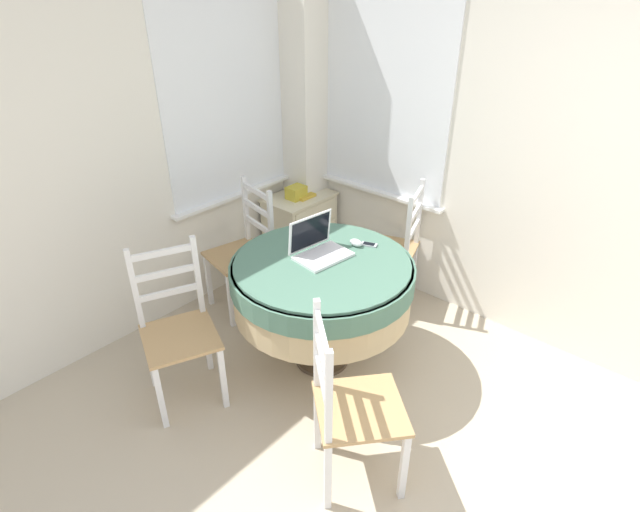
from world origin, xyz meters
TOP-DOWN VIEW (x-y plane):
  - corner_room_shell at (1.09, 1.74)m, footprint 4.20×4.63m
  - round_dining_table at (0.76, 1.52)m, footprint 1.14×1.14m
  - laptop at (0.80, 1.59)m, footprint 0.36×0.29m
  - computer_mouse at (1.05, 1.49)m, footprint 0.06×0.09m
  - cell_phone at (1.11, 1.43)m, footprint 0.08×0.12m
  - dining_chair_near_back_window at (0.87, 2.40)m, footprint 0.50×0.49m
  - dining_chair_near_right_window at (1.66, 1.59)m, footprint 0.53×0.54m
  - dining_chair_camera_near at (0.18, 0.84)m, footprint 0.59×0.59m
  - dining_chair_left_flank at (-0.02, 1.97)m, footprint 0.55×0.55m
  - corner_cabinet at (1.62, 2.53)m, footprint 0.58×0.41m
  - storage_box at (1.57, 2.52)m, footprint 0.15×0.12m
  - book_on_cabinet at (1.63, 2.52)m, footprint 0.17×0.18m

SIDE VIEW (x-z plane):
  - corner_cabinet at x=1.62m, z-range 0.00..0.65m
  - dining_chair_near_back_window at x=0.87m, z-range -0.02..0.96m
  - dining_chair_near_right_window at x=1.66m, z-range -0.02..0.96m
  - dining_chair_camera_near at x=0.18m, z-range -0.02..0.96m
  - dining_chair_left_flank at x=-0.02m, z-range -0.02..0.96m
  - round_dining_table at x=0.76m, z-range 0.24..1.01m
  - book_on_cabinet at x=1.63m, z-range 0.65..0.68m
  - storage_box at x=1.57m, z-range 0.65..0.76m
  - cell_phone at x=1.11m, z-range 0.78..0.79m
  - computer_mouse at x=1.05m, z-range 0.78..0.82m
  - laptop at x=0.80m, z-range 0.71..0.95m
  - corner_room_shell at x=1.09m, z-range 0.00..2.55m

